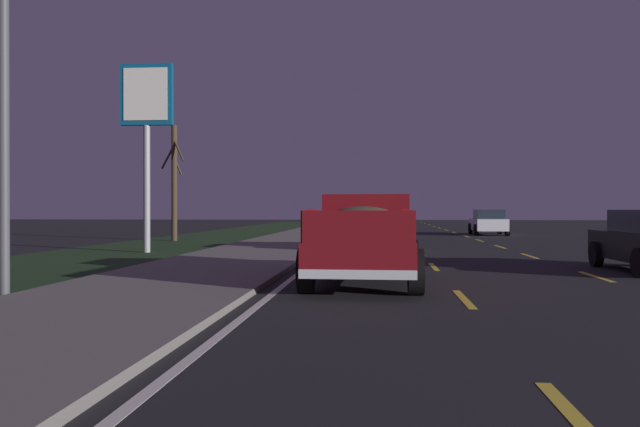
% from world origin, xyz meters
% --- Properties ---
extents(ground, '(144.00, 144.00, 0.00)m').
position_xyz_m(ground, '(27.00, 0.00, 0.00)').
color(ground, black).
extents(sidewalk_shoulder, '(108.00, 4.00, 0.12)m').
position_xyz_m(sidewalk_shoulder, '(27.00, 7.45, 0.06)').
color(sidewalk_shoulder, slate).
rests_on(sidewalk_shoulder, ground).
extents(grass_verge, '(108.00, 6.00, 0.01)m').
position_xyz_m(grass_verge, '(27.00, 12.45, 0.00)').
color(grass_verge, '#1E3819').
rests_on(grass_verge, ground).
extents(lane_markings, '(108.38, 7.04, 0.01)m').
position_xyz_m(lane_markings, '(30.46, 3.03, 0.00)').
color(lane_markings, yellow).
rests_on(lane_markings, ground).
extents(pickup_truck, '(5.47, 2.37, 1.87)m').
position_xyz_m(pickup_truck, '(13.15, 3.50, 0.98)').
color(pickup_truck, maroon).
rests_on(pickup_truck, ground).
extents(sedan_tan, '(4.41, 2.03, 1.54)m').
position_xyz_m(sedan_tan, '(23.92, 3.64, 0.78)').
color(sedan_tan, '#9E845B').
rests_on(sedan_tan, ground).
extents(sedan_white, '(4.44, 2.09, 1.54)m').
position_xyz_m(sedan_white, '(40.50, -3.37, 0.78)').
color(sedan_white, silver).
rests_on(sedan_white, ground).
extents(gas_price_sign, '(0.27, 1.90, 6.77)m').
position_xyz_m(gas_price_sign, '(22.49, 11.53, 5.08)').
color(gas_price_sign, '#99999E').
rests_on(gas_price_sign, ground).
extents(street_light_near, '(0.36, 1.97, 7.72)m').
position_xyz_m(street_light_near, '(10.29, 9.44, 4.67)').
color(street_light_near, '#4C4C51').
rests_on(street_light_near, ground).
extents(bare_tree_far, '(1.62, 1.42, 5.69)m').
position_xyz_m(bare_tree_far, '(31.32, 13.28, 2.98)').
color(bare_tree_far, '#423323').
rests_on(bare_tree_far, ground).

